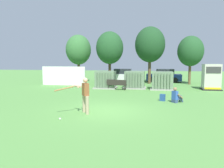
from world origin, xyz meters
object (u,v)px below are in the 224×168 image
Objects in this scene: transformer_west at (106,80)px; parked_car_left_of_center at (164,76)px; seated_spectator at (176,97)px; backpack at (163,98)px; generator_enclosure at (211,77)px; park_bench at (117,84)px; batter at (84,94)px; parked_car_leftmost at (122,76)px; sports_ball at (60,119)px; transformer_mid_east at (162,81)px; transformer_mid_west at (135,80)px.

transformer_west is 0.49× the size of parked_car_left_of_center.
backpack is at bearing 152.61° from seated_spectator.
park_bench is (-8.29, -1.57, -0.60)m from generator_enclosure.
seated_spectator is (-3.73, -6.64, -0.76)m from generator_enclosure.
park_bench is 8.72m from batter.
parked_car_leftmost is (-8.94, 6.43, -0.38)m from generator_enclosure.
transformer_west is 10.89m from sports_ball.
transformer_west is 0.50× the size of parked_car_leftmost.
backpack is 12.98m from parked_car_left_of_center.
transformer_west is 7.16m from parked_car_leftmost.
sports_ball is at bearing -90.53° from parked_car_leftmost.
transformer_west is at bearing -179.27° from transformer_mid_east.
parked_car_leftmost is at bearing 94.62° from park_bench.
backpack is at bearing -93.58° from parked_car_left_of_center.
generator_enclosure reaches higher than sports_ball.
transformer_west is at bearing 144.38° from park_bench.
batter reaches higher than transformer_mid_west.
parked_car_left_of_center is (4.59, 8.28, 0.22)m from park_bench.
transformer_mid_west is at bearing 40.12° from park_bench.
generator_enclosure is at bearing 54.11° from backpack.
backpack is 13.43m from parked_car_leftmost.
generator_enclosure is 7.67m from parked_car_left_of_center.
parked_car_leftmost is (-4.42, 12.66, 0.54)m from backpack.
batter reaches higher than seated_spectator.
generator_enclosure reaches higher than batter.
generator_enclosure reaches higher than transformer_west.
transformer_mid_west is 2.53m from transformer_mid_east.
transformer_mid_west reaches higher than park_bench.
park_bench reaches higher than backpack.
batter is 5.67m from backpack.
transformer_mid_east is at bearing 87.61° from backpack.
generator_enclosure is 1.32× the size of batter.
transformer_west is 23.33× the size of sports_ball.
generator_enclosure reaches higher than transformer_mid_east.
parked_car_left_of_center is at bearing 86.42° from backpack.
backpack is at bearing -69.02° from transformer_mid_west.
transformer_west is 9.41m from parked_car_left_of_center.
parked_car_leftmost is (-4.66, 7.08, -0.04)m from transformer_mid_east.
transformer_mid_east and parked_car_leftmost have the same top height.
seated_spectator is (4.69, 3.64, -0.60)m from batter.
parked_car_leftmost is at bearing 123.35° from transformer_mid_east.
parked_car_left_of_center is (5.40, 18.28, 0.71)m from sports_ball.
transformer_mid_west reaches higher than seated_spectator.
transformer_mid_east is 0.91× the size of generator_enclosure.
generator_enclosure is 14.76m from sports_ball.
transformer_mid_west is 11.53m from sports_ball.
transformer_mid_west is at bearing -113.74° from parked_car_left_of_center.
sports_ball is (-2.32, -11.27, -0.74)m from transformer_mid_west.
park_bench is (1.19, -0.86, -0.25)m from transformer_west.
park_bench is 8.03m from parked_car_leftmost.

